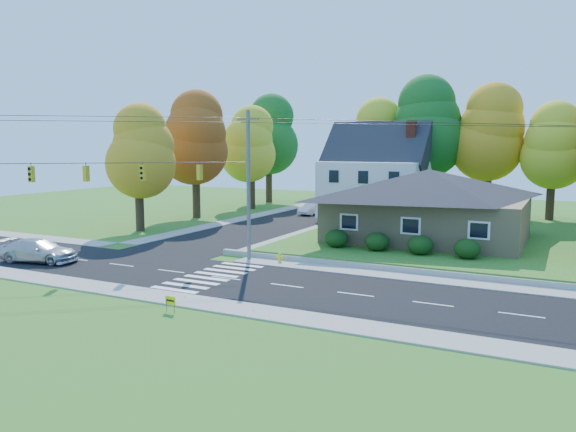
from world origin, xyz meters
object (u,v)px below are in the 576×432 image
silver_sedan (39,251)px  white_car (313,208)px  ranch_house (428,204)px  fire_hydrant (280,258)px

silver_sedan → white_car: size_ratio=1.26×
ranch_house → white_car: ranch_house is taller
ranch_house → silver_sedan: size_ratio=2.80×
white_car → fire_hydrant: size_ratio=5.95×
ranch_house → fire_hydrant: size_ratio=21.03×
ranch_house → silver_sedan: 28.02m
fire_hydrant → white_car: bearing=109.6°
silver_sedan → fire_hydrant: size_ratio=7.51×
white_car → silver_sedan: bearing=-90.4°
ranch_house → silver_sedan: bearing=-140.6°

